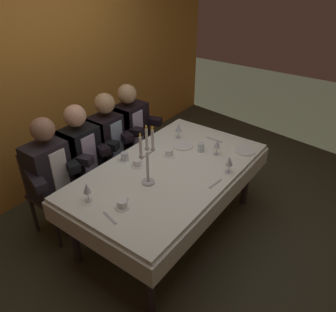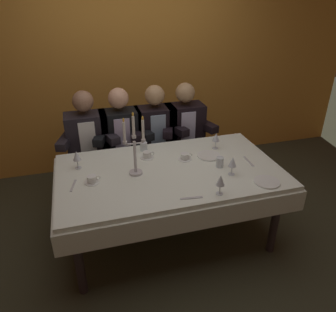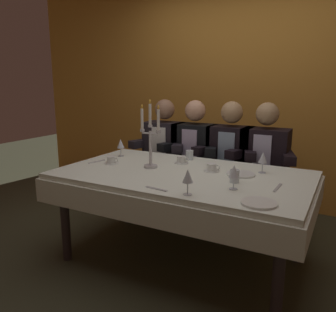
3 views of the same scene
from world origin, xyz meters
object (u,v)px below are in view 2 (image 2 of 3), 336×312
object	(u,v)px
dining_table	(170,181)
wine_glass_2	(77,156)
wine_glass_3	(221,181)
coffee_cup_2	(185,157)
candelabra	(135,150)
dinner_plate_1	(267,182)
wine_glass_0	(216,138)
seated_diner_3	(184,127)
dinner_plate_0	(209,156)
water_tumbler_0	(144,147)
seated_diner_2	(155,130)
wine_glass_1	(233,162)
water_tumbler_1	(220,162)
seated_diner_1	(121,134)
coffee_cup_1	(147,155)
seated_diner_0	(87,138)
coffee_cup_0	(92,180)

from	to	relation	value
dining_table	wine_glass_2	world-z (taller)	wine_glass_2
wine_glass_3	coffee_cup_2	distance (m)	0.61
dining_table	wine_glass_2	xyz separation A→B (m)	(-0.76, 0.24, 0.23)
candelabra	wine_glass_2	xyz separation A→B (m)	(-0.46, 0.23, -0.10)
dinner_plate_1	coffee_cup_2	bearing A→B (deg)	132.13
candelabra	wine_glass_0	world-z (taller)	candelabra
candelabra	seated_diner_3	distance (m)	1.15
candelabra	wine_glass_0	bearing A→B (deg)	17.57
dinner_plate_0	water_tumbler_0	bearing A→B (deg)	152.62
wine_glass_2	seated_diner_2	xyz separation A→B (m)	(0.85, 0.64, -0.12)
wine_glass_2	water_tumbler_0	xyz separation A→B (m)	(0.62, 0.18, -0.07)
wine_glass_1	water_tumbler_1	world-z (taller)	wine_glass_1
dining_table	candelabra	world-z (taller)	candelabra
dining_table	seated_diner_1	bearing A→B (deg)	108.02
dining_table	wine_glass_0	size ratio (longest dim) A/B	11.83
seated_diner_1	dinner_plate_1	bearing A→B (deg)	-53.09
seated_diner_1	wine_glass_0	bearing A→B (deg)	-36.20
dining_table	water_tumbler_1	bearing A→B (deg)	-9.13
water_tumbler_1	seated_diner_3	distance (m)	0.96
wine_glass_0	seated_diner_3	world-z (taller)	seated_diner_3
dinner_plate_1	water_tumbler_1	world-z (taller)	water_tumbler_1
dinner_plate_0	coffee_cup_1	bearing A→B (deg)	166.99
dining_table	seated_diner_1	distance (m)	0.94
dinner_plate_0	seated_diner_0	size ratio (longest dim) A/B	0.17
dinner_plate_1	wine_glass_0	xyz separation A→B (m)	(-0.15, 0.70, 0.11)
seated_diner_1	water_tumbler_1	bearing A→B (deg)	-52.87
wine_glass_3	candelabra	bearing A→B (deg)	139.49
dinner_plate_1	coffee_cup_2	distance (m)	0.75
dinner_plate_1	coffee_cup_2	xyz separation A→B (m)	(-0.51, 0.56, 0.02)
candelabra	seated_diner_1	size ratio (longest dim) A/B	0.44
candelabra	seated_diner_2	size ratio (longest dim) A/B	0.44
wine_glass_2	wine_glass_3	distance (m)	1.24
seated_diner_2	water_tumbler_0	bearing A→B (deg)	-116.31
seated_diner_1	dining_table	bearing A→B (deg)	-71.98
wine_glass_1	wine_glass_3	bearing A→B (deg)	-131.78
wine_glass_0	seated_diner_2	bearing A→B (deg)	126.53
candelabra	seated_diner_1	xyz separation A→B (m)	(0.00, 0.87, -0.22)
wine_glass_2	wine_glass_0	bearing A→B (deg)	1.48
dining_table	seated_diner_0	xyz separation A→B (m)	(-0.64, 0.89, 0.11)
wine_glass_3	coffee_cup_0	bearing A→B (deg)	154.86
wine_glass_1	wine_glass_0	bearing A→B (deg)	82.24
dinner_plate_0	seated_diner_1	distance (m)	1.03
wine_glass_3	water_tumbler_1	distance (m)	0.43
coffee_cup_1	seated_diner_3	xyz separation A→B (m)	(0.57, 0.62, -0.03)
coffee_cup_0	coffee_cup_1	distance (m)	0.60
seated_diner_1	seated_diner_0	bearing A→B (deg)	180.00
wine_glass_2	coffee_cup_1	bearing A→B (deg)	2.05
wine_glass_1	seated_diner_2	size ratio (longest dim) A/B	0.13
wine_glass_0	wine_glass_1	world-z (taller)	same
seated_diner_1	seated_diner_3	distance (m)	0.72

